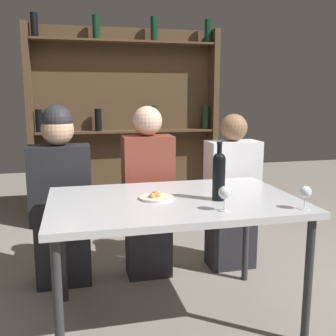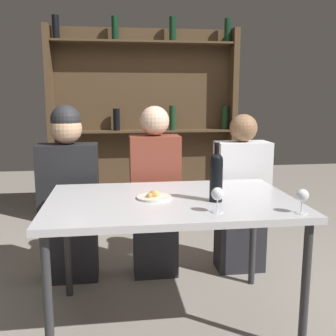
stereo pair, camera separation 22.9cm
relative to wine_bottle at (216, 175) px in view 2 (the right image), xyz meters
name	(u,v)px [view 2 (the right image)]	position (x,y,z in m)	size (l,w,h in m)	color
ground_plane	(171,320)	(-0.23, 0.09, -0.89)	(10.00, 10.00, 0.00)	gray
dining_table	(171,209)	(-0.23, 0.09, -0.21)	(1.38, 0.88, 0.74)	silver
wine_rack_wall	(144,121)	(-0.23, 2.10, 0.17)	(1.93, 0.21, 2.08)	#4C3823
wine_bottle	(216,175)	(0.00, 0.00, 0.00)	(0.07, 0.07, 0.32)	black
wine_glass_0	(302,196)	(0.36, -0.27, -0.06)	(0.06, 0.06, 0.12)	silver
wine_glass_1	(218,195)	(-0.04, -0.20, -0.06)	(0.06, 0.06, 0.13)	silver
food_plate_0	(154,196)	(-0.33, 0.10, -0.13)	(0.19, 0.19, 0.05)	silver
seated_person_left	(69,196)	(-0.87, 0.72, -0.27)	(0.41, 0.22, 1.25)	#26262B
seated_person_center	(155,196)	(-0.26, 0.72, -0.29)	(0.35, 0.22, 1.24)	#26262B
seated_person_right	(241,198)	(0.38, 0.72, -0.33)	(0.39, 0.22, 1.18)	#26262B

